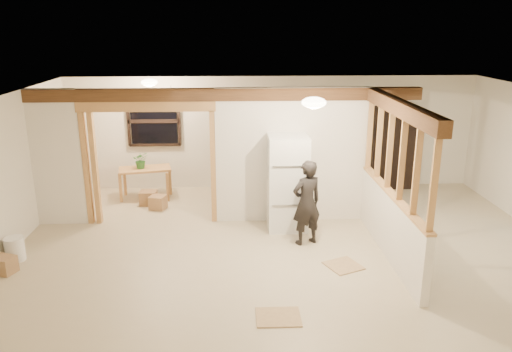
{
  "coord_description": "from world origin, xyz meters",
  "views": [
    {
      "loc": [
        -0.87,
        -7.65,
        3.55
      ],
      "look_at": [
        -0.5,
        0.4,
        1.11
      ],
      "focal_mm": 35.0,
      "sensor_mm": 36.0,
      "label": 1
    }
  ],
  "objects_px": {
    "refrigerator": "(288,183)",
    "woman": "(307,203)",
    "shop_vac": "(81,187)",
    "work_table": "(146,183)",
    "bookshelf": "(392,148)"
  },
  "relations": [
    {
      "from": "refrigerator",
      "to": "woman",
      "type": "bearing_deg",
      "value": -71.02
    },
    {
      "from": "refrigerator",
      "to": "shop_vac",
      "type": "distance_m",
      "value": 4.54
    },
    {
      "from": "refrigerator",
      "to": "work_table",
      "type": "height_order",
      "value": "refrigerator"
    },
    {
      "from": "woman",
      "to": "bookshelf",
      "type": "relative_size",
      "value": 0.79
    },
    {
      "from": "work_table",
      "to": "bookshelf",
      "type": "height_order",
      "value": "bookshelf"
    },
    {
      "from": "shop_vac",
      "to": "refrigerator",
      "type": "bearing_deg",
      "value": -21.94
    },
    {
      "from": "shop_vac",
      "to": "bookshelf",
      "type": "height_order",
      "value": "bookshelf"
    },
    {
      "from": "woman",
      "to": "bookshelf",
      "type": "bearing_deg",
      "value": -152.04
    },
    {
      "from": "woman",
      "to": "bookshelf",
      "type": "distance_m",
      "value": 3.76
    },
    {
      "from": "shop_vac",
      "to": "work_table",
      "type": "bearing_deg",
      "value": 2.51
    },
    {
      "from": "refrigerator",
      "to": "bookshelf",
      "type": "xyz_separation_m",
      "value": [
        2.59,
        2.23,
        0.07
      ]
    },
    {
      "from": "shop_vac",
      "to": "bookshelf",
      "type": "bearing_deg",
      "value": 4.58
    },
    {
      "from": "bookshelf",
      "to": "refrigerator",
      "type": "bearing_deg",
      "value": -139.26
    },
    {
      "from": "refrigerator",
      "to": "shop_vac",
      "type": "relative_size",
      "value": 2.92
    },
    {
      "from": "work_table",
      "to": "bookshelf",
      "type": "relative_size",
      "value": 0.57
    }
  ]
}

